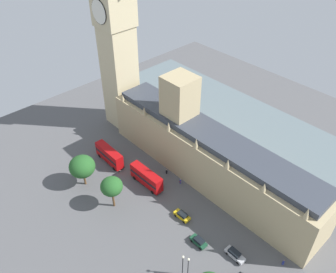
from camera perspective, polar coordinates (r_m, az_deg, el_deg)
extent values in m
plane|color=#565659|center=(96.60, 5.76, -7.05)|extent=(135.51, 135.51, 0.00)
cube|color=slate|center=(115.56, 15.74, 0.29)|extent=(30.81, 121.96, 0.25)
cube|color=tan|center=(93.16, 6.85, -3.50)|extent=(12.49, 65.51, 13.51)
cube|color=tan|center=(95.39, 1.85, 2.79)|extent=(7.76, 7.76, 26.28)
cube|color=#383D47|center=(88.38, 7.21, 0.18)|extent=(9.49, 62.89, 1.60)
cone|color=tan|center=(102.97, -7.43, 6.27)|extent=(1.20, 1.20, 2.01)
cone|color=tan|center=(96.10, -3.92, 4.22)|extent=(1.20, 1.20, 2.62)
cone|color=tan|center=(89.96, 0.08, 1.69)|extent=(1.20, 1.20, 2.61)
cone|color=tan|center=(84.43, 4.63, -1.12)|extent=(1.20, 1.20, 2.91)
cone|color=tan|center=(79.94, 9.75, -4.44)|extent=(1.20, 1.20, 2.60)
cone|color=tan|center=(76.42, 15.47, -8.04)|extent=(1.20, 1.20, 2.37)
cone|color=tan|center=(73.76, 21.83, -11.64)|extent=(1.20, 1.20, 2.96)
cube|color=#CCBA8E|center=(110.27, -7.85, 9.57)|extent=(8.48, 8.48, 32.60)
cube|color=#CCBA8E|center=(102.08, -8.91, 20.12)|extent=(9.32, 9.32, 9.87)
cylinder|color=silver|center=(99.59, -11.28, 19.42)|extent=(0.25, 6.44, 6.44)
torus|color=black|center=(99.59, -11.28, 19.42)|extent=(0.24, 6.68, 6.68)
cylinder|color=silver|center=(105.93, -10.53, 20.60)|extent=(6.44, 0.25, 6.44)
torus|color=black|center=(105.93, -10.53, 20.60)|extent=(6.68, 0.24, 6.68)
cube|color=#B20C0F|center=(101.13, -9.60, -2.98)|extent=(2.65, 10.53, 4.20)
cube|color=black|center=(101.07, -9.61, -2.94)|extent=(2.70, 10.14, 0.70)
cylinder|color=black|center=(100.56, -7.76, -4.63)|extent=(0.37, 1.10, 1.10)
cylinder|color=black|center=(99.69, -8.83, -5.22)|extent=(0.37, 1.10, 1.10)
cylinder|color=black|center=(105.36, -10.10, -2.59)|extent=(0.37, 1.10, 1.10)
cylinder|color=black|center=(104.53, -11.14, -3.13)|extent=(0.37, 1.10, 1.10)
cube|color=#B20C0F|center=(93.21, -3.56, -6.67)|extent=(2.75, 10.56, 4.20)
cube|color=black|center=(93.15, -3.57, -6.63)|extent=(2.80, 10.16, 0.70)
cylinder|color=black|center=(93.27, -1.47, -8.39)|extent=(0.38, 1.11, 1.10)
cylinder|color=black|center=(92.22, -2.53, -9.10)|extent=(0.38, 1.11, 1.10)
cylinder|color=black|center=(97.25, -4.44, -6.13)|extent=(0.38, 1.11, 1.10)
cylinder|color=black|center=(96.25, -5.49, -6.78)|extent=(0.38, 1.11, 1.10)
cube|color=gold|center=(86.85, 2.30, -12.86)|extent=(1.92, 4.37, 0.75)
cube|color=black|center=(86.22, 2.42, -12.64)|extent=(1.57, 2.47, 0.65)
cylinder|color=black|center=(87.35, 1.25, -12.82)|extent=(0.28, 0.69, 0.68)
cylinder|color=black|center=(88.10, 1.99, -12.24)|extent=(0.28, 0.69, 0.68)
cylinder|color=black|center=(86.19, 2.61, -13.81)|extent=(0.28, 0.69, 0.68)
cylinder|color=black|center=(86.95, 3.34, -13.21)|extent=(0.28, 0.69, 0.68)
cube|color=#19472D|center=(82.58, 5.02, -16.80)|extent=(1.84, 4.11, 0.75)
cube|color=black|center=(81.93, 5.16, -16.60)|extent=(1.52, 2.31, 0.65)
cylinder|color=black|center=(83.02, 3.93, -16.73)|extent=(0.26, 0.68, 0.68)
cylinder|color=black|center=(83.74, 4.74, -16.12)|extent=(0.26, 0.68, 0.68)
cylinder|color=black|center=(82.05, 5.28, -17.81)|extent=(0.26, 0.68, 0.68)
cylinder|color=black|center=(82.77, 6.09, -17.17)|extent=(0.26, 0.68, 0.68)
cube|color=#B7B7BC|center=(81.69, 10.93, -18.54)|extent=(1.93, 4.85, 0.75)
cube|color=black|center=(81.18, 10.85, -18.17)|extent=(1.58, 2.73, 0.65)
cylinder|color=black|center=(81.96, 12.14, -18.98)|extent=(0.27, 0.69, 0.68)
cylinder|color=black|center=(81.17, 11.38, -19.66)|extent=(0.27, 0.69, 0.68)
cylinder|color=black|center=(82.85, 10.43, -17.73)|extent=(0.27, 0.69, 0.68)
cylinder|color=black|center=(82.06, 9.66, -18.39)|extent=(0.27, 0.69, 0.68)
cylinder|color=navy|center=(83.23, 18.39, -19.02)|extent=(0.53, 0.53, 1.30)
sphere|color=#8C6647|center=(82.60, 18.50, -18.72)|extent=(0.25, 0.25, 0.25)
cube|color=black|center=(83.34, 18.46, -18.85)|extent=(0.17, 0.32, 0.23)
cylinder|color=navy|center=(94.78, 2.03, -7.36)|extent=(0.61, 0.61, 1.34)
sphere|color=tan|center=(94.21, 2.04, -7.01)|extent=(0.26, 0.26, 0.26)
cube|color=maroon|center=(94.53, 1.99, -7.45)|extent=(0.24, 0.32, 0.24)
cylinder|color=black|center=(97.42, -0.25, -5.81)|extent=(0.60, 0.60, 1.28)
sphere|color=tan|center=(96.89, -0.26, -5.48)|extent=(0.25, 0.25, 0.25)
cube|color=black|center=(97.39, -0.09, -5.77)|extent=(0.26, 0.29, 0.23)
cylinder|color=brown|center=(96.34, -13.52, -6.75)|extent=(0.56, 0.56, 3.76)
ellipsoid|color=#235623|center=(93.36, -13.91, -4.80)|extent=(6.84, 6.84, 5.81)
cylinder|color=brown|center=(89.05, -8.95, -10.09)|extent=(0.56, 0.56, 4.86)
ellipsoid|color=#235623|center=(85.81, -9.24, -8.08)|extent=(5.47, 5.47, 4.65)
cylinder|color=black|center=(76.24, 2.41, -20.49)|extent=(0.18, 0.18, 6.05)
sphere|color=#F2EAC6|center=(73.45, 2.48, -19.14)|extent=(0.56, 0.56, 0.56)
cylinder|color=black|center=(76.32, 3.29, -20.74)|extent=(0.18, 0.18, 5.62)
sphere|color=#F2EAC6|center=(73.71, 3.38, -19.49)|extent=(0.56, 0.56, 0.56)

